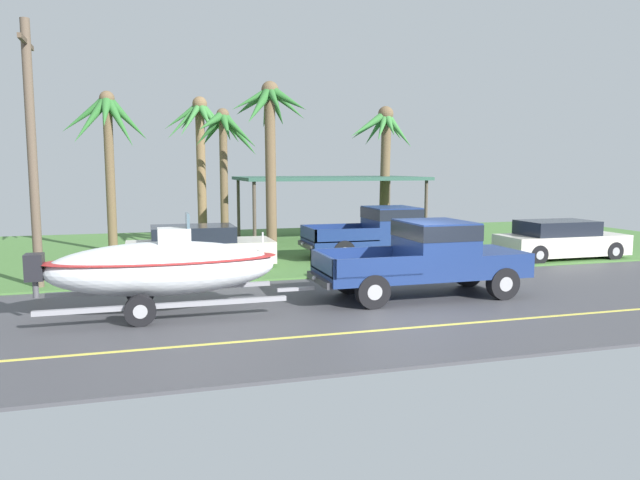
% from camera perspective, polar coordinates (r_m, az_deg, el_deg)
% --- Properties ---
extents(ground, '(36.00, 22.00, 0.11)m').
position_cam_1_polar(ground, '(22.15, -1.09, -1.56)').
color(ground, '#424247').
extents(pickup_truck_towing, '(5.47, 1.99, 1.91)m').
position_cam_1_polar(pickup_truck_towing, '(15.46, 10.65, -1.39)').
color(pickup_truck_towing, navy).
rests_on(pickup_truck_towing, ground).
extents(boat_on_trailer, '(6.25, 2.13, 2.24)m').
position_cam_1_polar(boat_on_trailer, '(13.80, -14.67, -2.55)').
color(boat_on_trailer, gray).
rests_on(boat_on_trailer, ground).
extents(parked_pickup_background, '(5.71, 1.97, 1.83)m').
position_cam_1_polar(parked_pickup_background, '(21.80, 6.64, 0.99)').
color(parked_pickup_background, navy).
rests_on(parked_pickup_background, ground).
extents(parked_sedan_near, '(4.53, 1.83, 1.38)m').
position_cam_1_polar(parked_sedan_near, '(22.94, 21.75, -0.04)').
color(parked_sedan_near, beige).
rests_on(parked_sedan_near, ground).
extents(parked_sedan_far, '(4.63, 1.91, 1.38)m').
position_cam_1_polar(parked_sedan_far, '(19.80, -11.38, -0.71)').
color(parked_sedan_far, beige).
rests_on(parked_sedan_far, ground).
extents(carport_awning, '(7.91, 4.56, 2.83)m').
position_cam_1_polar(carport_awning, '(26.64, 0.87, 5.73)').
color(carport_awning, '#4C4238').
rests_on(carport_awning, ground).
extents(palm_tree_near_left, '(3.19, 2.54, 6.00)m').
position_cam_1_polar(palm_tree_near_left, '(27.93, 6.00, 9.32)').
color(palm_tree_near_left, brown).
rests_on(palm_tree_near_left, ground).
extents(palm_tree_near_right, '(3.29, 2.88, 6.05)m').
position_cam_1_polar(palm_tree_near_right, '(24.11, -19.46, 9.79)').
color(palm_tree_near_right, brown).
rests_on(palm_tree_near_right, ground).
extents(palm_tree_mid, '(2.72, 2.90, 5.59)m').
position_cam_1_polar(palm_tree_mid, '(24.86, -9.02, 9.28)').
color(palm_tree_mid, brown).
rests_on(palm_tree_mid, ground).
extents(palm_tree_far_left, '(2.91, 3.12, 6.30)m').
position_cam_1_polar(palm_tree_far_left, '(27.23, -11.30, 9.83)').
color(palm_tree_far_left, brown).
rests_on(palm_tree_far_left, ground).
extents(palm_tree_far_right, '(2.82, 3.27, 6.28)m').
position_cam_1_polar(palm_tree_far_right, '(21.89, -4.77, 10.88)').
color(palm_tree_far_right, brown).
rests_on(palm_tree_far_right, ground).
extents(utility_pole, '(0.24, 1.80, 7.02)m').
position_cam_1_polar(utility_pole, '(17.61, -25.55, 7.57)').
color(utility_pole, brown).
rests_on(utility_pole, ground).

